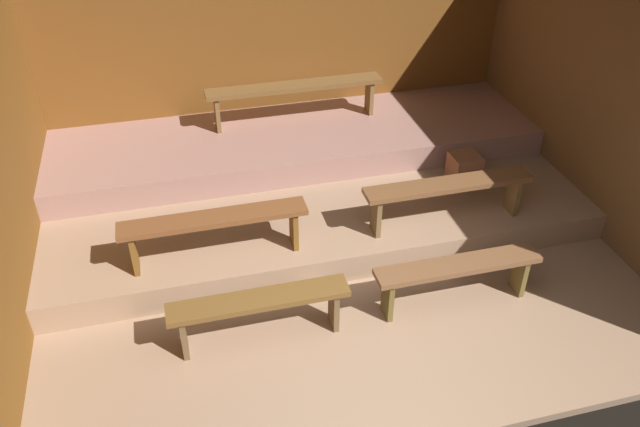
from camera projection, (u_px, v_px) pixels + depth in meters
ground at (326, 244)px, 6.92m from camera, size 6.62×5.26×0.08m
wall_back at (280, 47)px, 7.91m from camera, size 6.62×0.06×2.73m
wall_right at (596, 96)px, 6.72m from camera, size 0.06×5.26×2.73m
platform_lower at (309, 192)px, 7.42m from camera, size 5.82×2.93×0.30m
platform_middle at (295, 142)px, 7.79m from camera, size 5.82×1.55×0.30m
bench_floor_left at (259, 306)px, 5.50m from camera, size 1.58×0.26×0.49m
bench_floor_right at (457, 271)px, 5.88m from camera, size 1.58×0.26×0.49m
bench_lower_left at (214, 224)px, 5.97m from camera, size 1.76×0.26×0.49m
bench_lower_right at (448, 190)px, 6.46m from camera, size 1.76×0.26×0.49m
bench_middle_center at (295, 91)px, 7.70m from camera, size 2.15×0.26×0.49m
wooden_crate_lower at (464, 168)px, 7.27m from camera, size 0.32×0.32×0.32m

